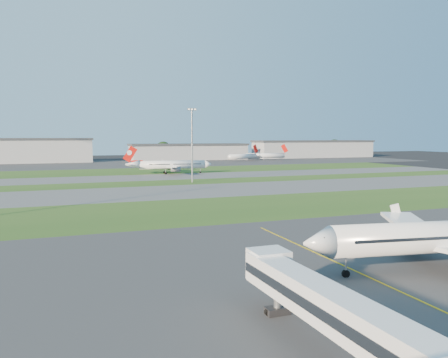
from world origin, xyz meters
name	(u,v)px	position (x,y,z in m)	size (l,w,h in m)	color
ground	(337,286)	(0.00, 0.00, 0.00)	(700.00, 700.00, 0.00)	black
apron_near	(337,286)	(0.00, 0.00, 0.01)	(300.00, 70.00, 0.01)	#333335
grass_strip_a	(197,210)	(0.00, 52.00, 0.01)	(300.00, 34.00, 0.01)	#2B4E1A
taxiway_a	(165,192)	(0.00, 85.00, 0.01)	(300.00, 32.00, 0.01)	#515154
grass_strip_b	(149,183)	(0.00, 110.00, 0.01)	(300.00, 18.00, 0.01)	#2B4E1A
taxiway_b	(138,178)	(0.00, 132.00, 0.01)	(300.00, 26.00, 0.01)	#515154
grass_strip_c	(127,172)	(0.00, 165.00, 0.01)	(300.00, 40.00, 0.01)	#2B4E1A
apron_far	(113,164)	(0.00, 225.00, 0.01)	(400.00, 80.00, 0.01)	#333335
yellow_line	(375,281)	(5.00, 0.00, 0.00)	(0.25, 60.00, 0.02)	gold
jet_bridge	(349,319)	(-9.81, -15.24, 4.01)	(4.20, 26.90, 6.20)	silver
airliner_taxiing	(172,165)	(16.65, 145.44, 3.84)	(35.07, 29.64, 10.95)	white
mini_jet_near	(243,156)	(82.71, 223.65, 3.28)	(26.41, 14.37, 9.48)	white
mini_jet_far	(266,155)	(102.64, 231.22, 3.28)	(27.45, 11.93, 9.48)	white
light_mast_centre	(192,140)	(15.00, 108.00, 14.81)	(3.20, 0.70, 25.80)	gray
hangar_west	(32,150)	(-45.00, 255.00, 7.64)	(71.40, 23.00, 15.20)	#929599
hangar_east	(189,152)	(55.00, 255.00, 5.64)	(81.60, 23.00, 11.20)	#929599
hangar_far_east	(314,149)	(155.00, 255.00, 6.64)	(96.90, 23.00, 13.20)	#929599
tree_mid_west	(75,152)	(-20.00, 266.00, 5.84)	(9.90, 9.90, 10.80)	black
tree_mid_east	(163,150)	(40.00, 269.00, 6.81)	(11.55, 11.55, 12.60)	black
tree_east	(260,150)	(115.00, 267.00, 6.16)	(10.45, 10.45, 11.40)	black
tree_far_east	(334,147)	(185.00, 271.00, 7.46)	(12.65, 12.65, 13.80)	black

